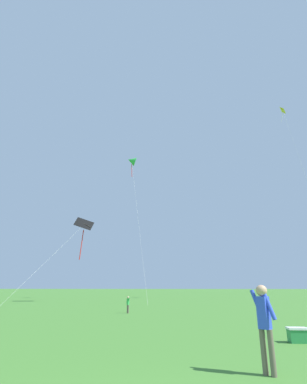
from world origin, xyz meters
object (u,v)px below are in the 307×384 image
kite_yellow_diamond (287,123)px  kite_green_small (132,161)px  person_child_small (128,303)px  person_in_blue_jacket (264,319)px  picnic_cooler (298,335)px  kite_black_large (83,232)px

kite_yellow_diamond → kite_green_small: kite_yellow_diamond is taller
kite_yellow_diamond → person_child_small: (-20.25, -20.57, -24.45)m
person_child_small → person_in_blue_jacket: 14.68m
person_in_blue_jacket → person_child_small: bearing=109.8°
person_in_blue_jacket → kite_yellow_diamond: bearing=66.0°
kite_green_small → person_child_small: 28.51m
person_in_blue_jacket → picnic_cooler: bearing=62.4°
person_in_blue_jacket → kite_green_small: bearing=103.2°
kite_green_small → kite_black_large: (-4.43, -7.53, -12.06)m
kite_yellow_diamond → person_in_blue_jacket: size_ratio=16.48×
kite_green_small → person_child_small: kite_green_small is taller
picnic_cooler → kite_black_large: bearing=121.8°
kite_yellow_diamond → kite_green_small: (-23.44, 0.29, -5.29)m
kite_black_large → picnic_cooler: (14.53, -23.42, -7.51)m
kite_yellow_diamond → person_child_small: size_ratio=26.94×
kite_black_large → picnic_cooler: 28.57m
kite_yellow_diamond → picnic_cooler: kite_yellow_diamond is taller
person_child_small → picnic_cooler: person_child_small is taller
person_child_small → kite_yellow_diamond: bearing=45.5°
person_in_blue_jacket → picnic_cooler: 4.27m
kite_yellow_diamond → person_in_blue_jacket: (-15.28, -34.39, -24.05)m
person_child_small → kite_black_large: bearing=119.7°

